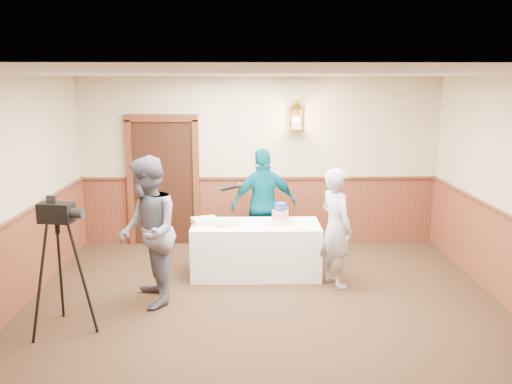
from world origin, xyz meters
The scene contains 10 objects.
ground centered at (0.00, 0.00, 0.00)m, with size 7.00×7.00×0.00m, color black.
room_shell centered at (-0.05, 0.45, 1.52)m, with size 6.02×7.02×2.81m.
display_table centered at (-0.08, 1.90, 0.38)m, with size 1.80×0.80×0.75m, color white.
tiered_cake centered at (0.26, 1.92, 0.87)m, with size 0.36×0.36×0.30m.
sheet_cake_yellow centered at (-0.48, 1.83, 0.78)m, with size 0.32×0.25×0.07m, color #EAF08F.
sheet_cake_green centered at (-0.80, 1.93, 0.79)m, with size 0.34×0.27×0.08m, color #BBEDA7.
interviewer centered at (-1.41, 0.89, 0.93)m, with size 1.62×1.06×1.85m.
baker centered at (0.98, 1.47, 0.81)m, with size 0.59×0.39×1.62m, color #A4A5AA.
assistant_p centered at (0.05, 2.61, 0.86)m, with size 1.01×0.42×1.73m, color #034B5C.
tv_camera_rig centered at (-2.24, 0.17, 0.65)m, with size 0.57×0.53×1.46m.
Camera 1 is at (-0.20, -5.47, 2.74)m, focal length 38.00 mm.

